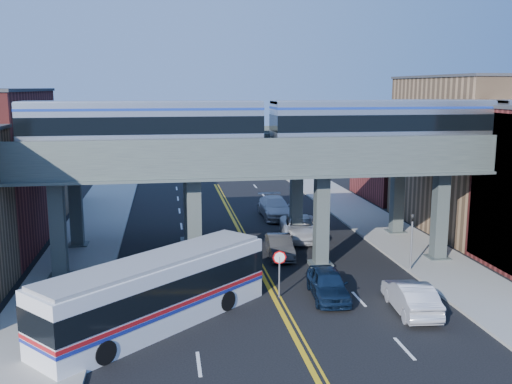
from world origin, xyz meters
TOP-DOWN VIEW (x-y plane):
  - ground at (0.00, 0.00)m, footprint 120.00×120.00m
  - sidewalk_west at (-11.50, 10.00)m, footprint 5.00×70.00m
  - sidewalk_east at (11.50, 10.00)m, footprint 5.00×70.00m
  - building_west_c at (-18.50, 29.00)m, footprint 8.00×10.00m
  - building_east_b at (18.50, 16.00)m, footprint 8.00×14.00m
  - building_east_c at (18.50, 29.00)m, footprint 8.00×10.00m
  - elevated_viaduct_near at (0.00, 8.00)m, footprint 52.00×3.60m
  - elevated_viaduct_far at (0.00, 15.00)m, footprint 52.00×3.60m
  - transit_train at (7.78, 8.00)m, footprint 43.04×2.69m
  - stop_sign at (0.30, 3.00)m, footprint 0.76×0.09m
  - traffic_signal at (9.20, 6.00)m, footprint 0.15×0.18m
  - transit_bus at (-6.19, 0.22)m, footprint 11.21×10.36m
  - car_lane_a at (2.89, 2.46)m, footprint 2.27×4.83m
  - car_lane_b at (1.80, 10.32)m, footprint 1.83×4.56m
  - car_lane_c at (4.29, 14.78)m, footprint 3.43×6.26m
  - car_lane_d at (3.75, 22.10)m, footprint 2.48×6.06m
  - car_parked_curb at (6.50, -0.09)m, footprint 2.12×5.02m

SIDE VIEW (x-z plane):
  - ground at x=0.00m, z-range 0.00..0.00m
  - sidewalk_west at x=-11.50m, z-range 0.00..0.16m
  - sidewalk_east at x=11.50m, z-range 0.00..0.16m
  - car_lane_b at x=1.80m, z-range 0.00..1.47m
  - car_lane_a at x=2.89m, z-range 0.00..1.60m
  - car_parked_curb at x=6.50m, z-range 0.00..1.61m
  - car_lane_c at x=4.29m, z-range 0.00..1.66m
  - car_lane_d at x=3.75m, z-range 0.00..1.76m
  - transit_bus at x=-6.19m, z-range 0.04..3.27m
  - stop_sign at x=0.30m, z-range 0.44..3.07m
  - traffic_signal at x=9.20m, z-range 0.25..4.35m
  - building_west_c at x=-18.50m, z-range 0.00..8.00m
  - building_east_c at x=18.50m, z-range 0.00..9.00m
  - building_east_b at x=18.50m, z-range 0.00..12.00m
  - elevated_viaduct_near at x=0.00m, z-range 2.77..10.17m
  - elevated_viaduct_far at x=0.00m, z-range 2.77..10.17m
  - transit_train at x=7.78m, z-range 7.53..10.67m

